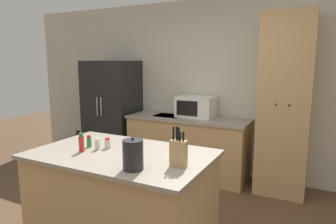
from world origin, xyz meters
The scene contains 13 objects.
wall_back centered at (0.00, 2.33, 1.30)m, with size 7.20×0.06×2.60m.
refrigerator centered at (-1.77, 1.99, 0.85)m, with size 0.83×0.65×1.71m.
back_counter centered at (-0.39, 1.99, 0.44)m, with size 1.80×0.66×0.88m.
pantry_cabinet centered at (0.94, 2.02, 1.14)m, with size 0.61×0.58×2.29m.
kitchen_island centered at (-0.22, 0.10, 0.45)m, with size 1.61×1.00×0.90m.
microwave centered at (-0.29, 2.08, 1.04)m, with size 0.53×0.40×0.30m.
knife_block centered at (0.39, 0.01, 1.01)m, with size 0.13×0.07×0.31m.
spice_bottle_tall_dark centered at (-0.41, 0.16, 0.94)m, with size 0.06×0.06×0.10m.
spice_bottle_short_red centered at (-0.47, 0.08, 0.94)m, with size 0.04×0.04×0.10m.
spice_bottle_amber_oil centered at (-0.55, -0.04, 0.98)m, with size 0.05×0.05×0.17m.
spice_bottle_green_herb centered at (-0.60, 0.11, 0.95)m, with size 0.04×0.04×0.11m.
kettle centered at (0.11, -0.20, 1.01)m, with size 0.16×0.16×0.25m.
fire_extinguisher centered at (-2.35, 1.77, 0.23)m, with size 0.13×0.13×0.52m.
Camera 1 is at (1.32, -2.00, 1.70)m, focal length 32.00 mm.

